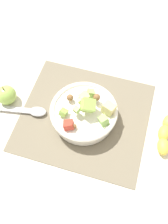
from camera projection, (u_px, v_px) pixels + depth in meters
name	position (u px, v px, depth m)	size (l,w,h in m)	color
ground_plane	(84.00, 117.00, 0.83)	(2.40, 2.40, 0.00)	silver
placemat	(84.00, 116.00, 0.83)	(0.41, 0.37, 0.01)	#756B56
salad_bowl	(84.00, 113.00, 0.79)	(0.21, 0.21, 0.11)	white
serving_spoon	(27.00, 111.00, 0.83)	(0.20, 0.06, 0.01)	#B7B7BC
whole_apple	(6.00, 95.00, 0.83)	(0.07, 0.07, 0.08)	#9EC656
banana_whole	(166.00, 133.00, 0.78)	(0.06, 0.15, 0.04)	yellow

